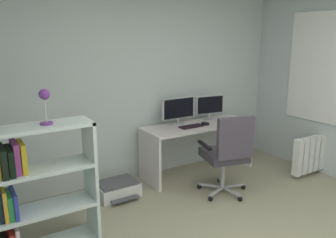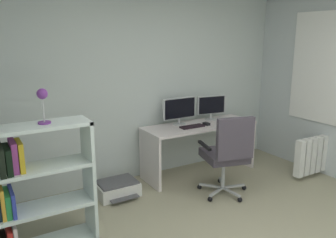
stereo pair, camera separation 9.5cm
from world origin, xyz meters
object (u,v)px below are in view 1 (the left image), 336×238
Objects in this scene: monitor_main at (178,109)px; office_chair at (228,151)px; monitor_secondary at (210,106)px; desk_lamp at (45,100)px; desk at (198,136)px; radiator at (317,152)px; computer_mouse at (205,124)px; bookshelf at (27,193)px; printer at (117,189)px; keyboard at (191,126)px.

office_chair is at bearing -83.64° from monitor_main.
desk_lamp is (-2.49, -0.85, 0.46)m from monitor_secondary.
radiator is (1.40, -0.93, -0.23)m from desk.
desk_lamp reaches higher than monitor_secondary.
desk is 3.66× the size of monitor_secondary.
computer_mouse is at bearing 148.26° from radiator.
bookshelf is (-2.26, 0.06, 0.01)m from office_chair.
office_chair is 1.42m from printer.
printer is 0.54× the size of radiator.
office_chair is at bearing -32.07° from printer.
computer_mouse is at bearing 15.67° from desk_lamp.
printer is at bearing 147.93° from office_chair.
monitor_main is 1.16× the size of monitor_secondary.
bookshelf is 3.83× the size of desk_lamp.
monitor_main is 1.35m from printer.
bookshelf reaches higher than keyboard.
desk_lamp reaches higher than computer_mouse.
computer_mouse is 2.55m from bookshelf.
monitor_secondary reaches higher than computer_mouse.
computer_mouse is (-0.25, -0.22, -0.19)m from monitor_secondary.
bookshelf reaches higher than computer_mouse.
desk is at bearing 114.72° from computer_mouse.
printer is (-1.58, -0.20, -0.84)m from monitor_secondary.
printer is at bearing 35.47° from desk_lamp.
keyboard reaches higher than desk.
desk_lamp is 0.62× the size of printer.
bookshelf is at bearing 178.39° from office_chair.
desk is 1.70m from radiator.
monitor_main is 1.04× the size of printer.
monitor_secondary is (0.30, 0.13, 0.38)m from desk.
printer is (0.91, 0.65, -1.30)m from desk_lamp.
keyboard is at bearing -0.67° from printer.
keyboard is at bearing -156.00° from monitor_secondary.
monitor_main is at bearing 23.61° from desk_lamp.
radiator is (3.82, -0.21, -0.28)m from bookshelf.
monitor_secondary is 0.43× the size of office_chair.
desk is at bearing 3.18° from printer.
bookshelf reaches higher than desk.
bookshelf is 1.39m from printer.
monitor_main reaches higher than office_chair.
bookshelf is 0.82m from desk_lamp.
computer_mouse is 0.74m from office_chair.
bookshelf reaches higher than monitor_secondary.
desk is 1.76× the size of radiator.
desk_lamp is (-2.04, 0.06, 0.81)m from office_chair.
bookshelf reaches higher than monitor_main.
radiator is (2.69, -0.86, 0.22)m from printer.
monitor_main is 0.50× the size of office_chair.
office_chair reaches higher than keyboard.
desk_lamp is (0.22, -0.00, 0.80)m from bookshelf.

